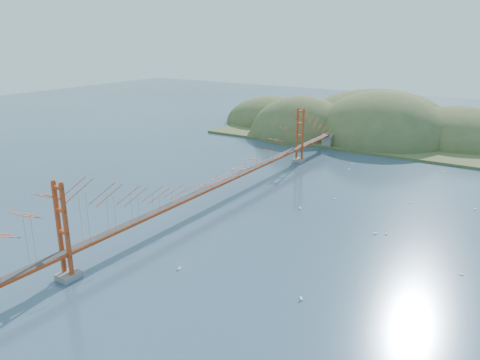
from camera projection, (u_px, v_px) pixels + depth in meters
The scene contains 15 objects.
ground at pixel (219, 202), 77.64m from camera, with size 320.00×320.00×0.00m, color #2E435C.
bridge at pixel (220, 161), 75.66m from camera, with size 2.20×94.40×12.00m.
far_headlands at pixel (366, 132), 131.40m from camera, with size 84.00×58.00×25.00m.
sailboat_2 at pixel (462, 274), 54.34m from camera, with size 0.48×0.41×0.56m.
sailboat_16 at pixel (300, 208), 74.72m from camera, with size 0.67×0.67×0.70m.
sailboat_14 at pixel (386, 233), 65.31m from camera, with size 0.48×0.52×0.59m.
sailboat_3 at pixel (349, 169), 95.95m from camera, with size 0.58×0.58×0.61m.
sailboat_6 at pixel (301, 298), 49.39m from camera, with size 0.70×0.70×0.74m.
sailboat_0 at pixel (179, 268), 55.67m from camera, with size 0.57×0.61×0.69m.
sailboat_15 at pixel (475, 208), 74.42m from camera, with size 0.41×0.49×0.57m.
sailboat_12 at pixel (352, 164), 99.71m from camera, with size 0.47×0.38×0.55m.
sailboat_1 at pixel (335, 198), 78.99m from camera, with size 0.52×0.52×0.57m.
sailboat_4 at pixel (375, 233), 65.42m from camera, with size 0.65×0.65×0.68m.
sailboat_8 at pixel (411, 202), 77.29m from camera, with size 0.58×0.58×0.61m.
sailboat_7 at pixel (443, 171), 94.33m from camera, with size 0.48×0.38×0.57m.
Camera 1 is at (42.33, -59.44, 26.99)m, focal length 35.00 mm.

